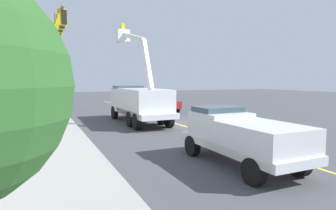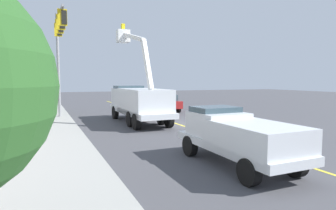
{
  "view_description": "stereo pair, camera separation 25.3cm",
  "coord_description": "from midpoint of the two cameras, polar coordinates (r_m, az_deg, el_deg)",
  "views": [
    {
      "loc": [
        -17.81,
        8.32,
        3.15
      ],
      "look_at": [
        0.49,
        0.77,
        1.4
      ],
      "focal_mm": 30.35,
      "sensor_mm": 36.0,
      "label": 1
    },
    {
      "loc": [
        -17.9,
        8.09,
        3.15
      ],
      "look_at": [
        0.49,
        0.77,
        1.4
      ],
      "focal_mm": 30.35,
      "sensor_mm": 36.0,
      "label": 2
    }
  ],
  "objects": [
    {
      "name": "lane_centre_stripe",
      "position": [
        19.9,
        2.24,
        -4.05
      ],
      "size": [
        49.97,
        2.13,
        0.01
      ],
      "primitive_type": "cube",
      "rotation": [
        0.0,
        0.0,
        0.04
      ],
      "color": "yellow",
      "rests_on": "ground"
    },
    {
      "name": "traffic_cone_mid_rear",
      "position": [
        25.45,
        -4.36,
        -1.14
      ],
      "size": [
        0.4,
        0.4,
        0.84
      ],
      "color": "black",
      "rests_on": "ground"
    },
    {
      "name": "service_pickup_truck",
      "position": [
        10.81,
        13.65,
        -5.93
      ],
      "size": [
        5.68,
        2.37,
        2.06
      ],
      "color": "silver",
      "rests_on": "ground"
    },
    {
      "name": "sidewalk_far_side",
      "position": [
        17.79,
        -23.09,
        -5.36
      ],
      "size": [
        60.1,
        5.97,
        0.12
      ],
      "primitive_type": "cube",
      "rotation": [
        0.0,
        0.0,
        0.04
      ],
      "color": "#9E9E99",
      "rests_on": "ground"
    },
    {
      "name": "traffic_signal_mast",
      "position": [
        22.96,
        -21.4,
        11.9
      ],
      "size": [
        7.23,
        0.75,
        8.54
      ],
      "color": "gray",
      "rests_on": "ground"
    },
    {
      "name": "ground",
      "position": [
        19.9,
        2.24,
        -4.06
      ],
      "size": [
        120.0,
        120.0,
        0.0
      ],
      "primitive_type": "plane",
      "color": "#47474C"
    },
    {
      "name": "street_tree_right",
      "position": [
        27.51,
        -26.56,
        7.36
      ],
      "size": [
        4.05,
        4.05,
        6.55
      ],
      "color": "brown",
      "rests_on": "ground"
    },
    {
      "name": "passing_minivan",
      "position": [
        28.5,
        -1.37,
        0.67
      ],
      "size": [
        4.87,
        2.1,
        1.69
      ],
      "color": "maroon",
      "rests_on": "ground"
    },
    {
      "name": "utility_bucket_truck",
      "position": [
        21.05,
        -6.37,
        0.86
      ],
      "size": [
        8.29,
        2.85,
        7.31
      ],
      "color": "silver",
      "rests_on": "ground"
    },
    {
      "name": "traffic_cone_mid_front",
      "position": [
        16.63,
        6.54,
        -4.48
      ],
      "size": [
        0.4,
        0.4,
        0.82
      ],
      "color": "black",
      "rests_on": "ground"
    }
  ]
}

